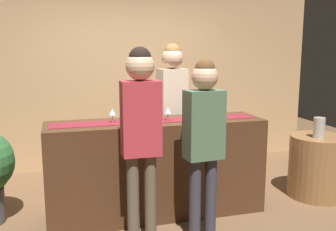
{
  "coord_description": "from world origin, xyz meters",
  "views": [
    {
      "loc": [
        -0.96,
        -3.77,
        1.76
      ],
      "look_at": [
        0.13,
        0.0,
        1.07
      ],
      "focal_mm": 40.63,
      "sensor_mm": 36.0,
      "label": 1
    }
  ],
  "objects_px": {
    "wine_glass_mid_counter": "(112,112)",
    "wine_glass_far_end": "(168,111)",
    "vase_on_side_table": "(319,128)",
    "bartender": "(172,100)",
    "wine_bottle_amber": "(150,111)",
    "customer_browsing": "(141,124)",
    "wine_bottle_clear": "(127,112)",
    "wine_glass_near_customer": "(215,109)",
    "customer_sipping": "(204,131)",
    "round_side_table": "(318,166)"
  },
  "relations": [
    {
      "from": "wine_bottle_amber",
      "to": "customer_browsing",
      "type": "distance_m",
      "value": 0.6
    },
    {
      "from": "wine_glass_mid_counter",
      "to": "round_side_table",
      "type": "height_order",
      "value": "wine_glass_mid_counter"
    },
    {
      "from": "customer_browsing",
      "to": "round_side_table",
      "type": "height_order",
      "value": "customer_browsing"
    },
    {
      "from": "wine_bottle_clear",
      "to": "vase_on_side_table",
      "type": "xyz_separation_m",
      "value": [
        2.22,
        -0.11,
        -0.27
      ]
    },
    {
      "from": "wine_glass_far_end",
      "to": "bartender",
      "type": "relative_size",
      "value": 0.08
    },
    {
      "from": "wine_glass_mid_counter",
      "to": "wine_glass_far_end",
      "type": "bearing_deg",
      "value": -6.72
    },
    {
      "from": "wine_glass_mid_counter",
      "to": "customer_browsing",
      "type": "height_order",
      "value": "customer_browsing"
    },
    {
      "from": "wine_bottle_amber",
      "to": "customer_sipping",
      "type": "xyz_separation_m",
      "value": [
        0.33,
        -0.65,
        -0.1
      ]
    },
    {
      "from": "customer_sipping",
      "to": "vase_on_side_table",
      "type": "distance_m",
      "value": 1.74
    },
    {
      "from": "wine_glass_mid_counter",
      "to": "wine_glass_far_end",
      "type": "xyz_separation_m",
      "value": [
        0.57,
        -0.07,
        0.0
      ]
    },
    {
      "from": "wine_bottle_amber",
      "to": "customer_sipping",
      "type": "distance_m",
      "value": 0.74
    },
    {
      "from": "wine_bottle_amber",
      "to": "customer_browsing",
      "type": "height_order",
      "value": "customer_browsing"
    },
    {
      "from": "wine_glass_mid_counter",
      "to": "round_side_table",
      "type": "relative_size",
      "value": 0.19
    },
    {
      "from": "wine_glass_far_end",
      "to": "wine_bottle_clear",
      "type": "bearing_deg",
      "value": 176.26
    },
    {
      "from": "wine_glass_near_customer",
      "to": "customer_sipping",
      "type": "relative_size",
      "value": 0.09
    },
    {
      "from": "wine_glass_near_customer",
      "to": "vase_on_side_table",
      "type": "height_order",
      "value": "wine_glass_near_customer"
    },
    {
      "from": "wine_glass_far_end",
      "to": "vase_on_side_table",
      "type": "bearing_deg",
      "value": -2.7
    },
    {
      "from": "bartender",
      "to": "wine_bottle_amber",
      "type": "bearing_deg",
      "value": 44.03
    },
    {
      "from": "wine_glass_mid_counter",
      "to": "wine_glass_near_customer",
      "type": "bearing_deg",
      "value": -3.96
    },
    {
      "from": "wine_bottle_clear",
      "to": "wine_bottle_amber",
      "type": "relative_size",
      "value": 1.0
    },
    {
      "from": "bartender",
      "to": "vase_on_side_table",
      "type": "bearing_deg",
      "value": 144.51
    },
    {
      "from": "wine_glass_far_end",
      "to": "customer_sipping",
      "type": "height_order",
      "value": "customer_sipping"
    },
    {
      "from": "wine_glass_mid_counter",
      "to": "wine_bottle_clear",
      "type": "bearing_deg",
      "value": -15.21
    },
    {
      "from": "customer_browsing",
      "to": "round_side_table",
      "type": "distance_m",
      "value": 2.45
    },
    {
      "from": "wine_glass_near_customer",
      "to": "wine_glass_mid_counter",
      "type": "height_order",
      "value": "same"
    },
    {
      "from": "customer_browsing",
      "to": "wine_glass_far_end",
      "type": "bearing_deg",
      "value": 53.97
    },
    {
      "from": "bartender",
      "to": "customer_sipping",
      "type": "relative_size",
      "value": 1.09
    },
    {
      "from": "customer_sipping",
      "to": "wine_glass_mid_counter",
      "type": "bearing_deg",
      "value": 130.44
    },
    {
      "from": "wine_bottle_amber",
      "to": "wine_bottle_clear",
      "type": "bearing_deg",
      "value": 178.64
    },
    {
      "from": "vase_on_side_table",
      "to": "round_side_table",
      "type": "bearing_deg",
      "value": 41.85
    },
    {
      "from": "wine_glass_near_customer",
      "to": "vase_on_side_table",
      "type": "relative_size",
      "value": 0.6
    },
    {
      "from": "bartender",
      "to": "customer_browsing",
      "type": "height_order",
      "value": "bartender"
    },
    {
      "from": "wine_bottle_amber",
      "to": "round_side_table",
      "type": "bearing_deg",
      "value": -1.16
    },
    {
      "from": "wine_glass_near_customer",
      "to": "bartender",
      "type": "relative_size",
      "value": 0.08
    },
    {
      "from": "bartender",
      "to": "customer_browsing",
      "type": "distance_m",
      "value": 1.32
    },
    {
      "from": "wine_bottle_clear",
      "to": "wine_glass_near_customer",
      "type": "distance_m",
      "value": 0.95
    },
    {
      "from": "bartender",
      "to": "customer_sipping",
      "type": "distance_m",
      "value": 1.26
    },
    {
      "from": "wine_bottle_clear",
      "to": "customer_sipping",
      "type": "xyz_separation_m",
      "value": [
        0.58,
        -0.66,
        -0.1
      ]
    },
    {
      "from": "customer_browsing",
      "to": "round_side_table",
      "type": "xyz_separation_m",
      "value": [
        2.27,
        0.52,
        -0.74
      ]
    },
    {
      "from": "wine_glass_near_customer",
      "to": "wine_bottle_amber",
      "type": "bearing_deg",
      "value": 177.5
    },
    {
      "from": "wine_bottle_amber",
      "to": "wine_glass_near_customer",
      "type": "height_order",
      "value": "wine_bottle_amber"
    },
    {
      "from": "vase_on_side_table",
      "to": "wine_bottle_amber",
      "type": "bearing_deg",
      "value": 176.91
    },
    {
      "from": "wine_bottle_amber",
      "to": "vase_on_side_table",
      "type": "distance_m",
      "value": 2.0
    },
    {
      "from": "wine_bottle_clear",
      "to": "round_side_table",
      "type": "height_order",
      "value": "wine_bottle_clear"
    },
    {
      "from": "wine_bottle_amber",
      "to": "bartender",
      "type": "bearing_deg",
      "value": 55.31
    },
    {
      "from": "customer_browsing",
      "to": "customer_sipping",
      "type": "bearing_deg",
      "value": -8.95
    },
    {
      "from": "wine_glass_mid_counter",
      "to": "customer_browsing",
      "type": "xyz_separation_m",
      "value": [
        0.17,
        -0.6,
        -0.01
      ]
    },
    {
      "from": "bartender",
      "to": "customer_browsing",
      "type": "relative_size",
      "value": 1.02
    },
    {
      "from": "wine_glass_mid_counter",
      "to": "wine_glass_far_end",
      "type": "relative_size",
      "value": 1.0
    },
    {
      "from": "customer_sipping",
      "to": "round_side_table",
      "type": "distance_m",
      "value": 1.94
    }
  ]
}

